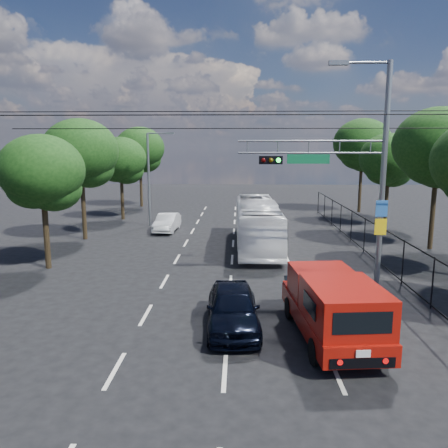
{
  "coord_description": "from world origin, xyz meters",
  "views": [
    {
      "loc": [
        0.36,
        -10.9,
        6.01
      ],
      "look_at": [
        -0.27,
        7.2,
        2.8
      ],
      "focal_mm": 35.0,
      "sensor_mm": 36.0,
      "label": 1
    }
  ],
  "objects_px": {
    "navy_hatchback": "(233,308)",
    "white_bus": "(257,224)",
    "signal_mast": "(355,165)",
    "red_pickup": "(332,305)",
    "white_van": "(167,222)"
  },
  "relations": [
    {
      "from": "red_pickup",
      "to": "white_bus",
      "type": "xyz_separation_m",
      "value": [
        -1.83,
        12.9,
        0.31
      ]
    },
    {
      "from": "navy_hatchback",
      "to": "white_bus",
      "type": "bearing_deg",
      "value": 81.18
    },
    {
      "from": "red_pickup",
      "to": "white_van",
      "type": "bearing_deg",
      "value": 114.6
    },
    {
      "from": "signal_mast",
      "to": "white_van",
      "type": "relative_size",
      "value": 2.47
    },
    {
      "from": "signal_mast",
      "to": "red_pickup",
      "type": "bearing_deg",
      "value": -108.99
    },
    {
      "from": "red_pickup",
      "to": "navy_hatchback",
      "type": "height_order",
      "value": "red_pickup"
    },
    {
      "from": "signal_mast",
      "to": "white_van",
      "type": "bearing_deg",
      "value": 130.25
    },
    {
      "from": "signal_mast",
      "to": "red_pickup",
      "type": "distance_m",
      "value": 7.38
    },
    {
      "from": "navy_hatchback",
      "to": "white_bus",
      "type": "distance_m",
      "value": 12.25
    },
    {
      "from": "white_van",
      "to": "navy_hatchback",
      "type": "bearing_deg",
      "value": -70.35
    },
    {
      "from": "red_pickup",
      "to": "signal_mast",
      "type": "bearing_deg",
      "value": 71.01
    },
    {
      "from": "navy_hatchback",
      "to": "white_van",
      "type": "distance_m",
      "value": 17.71
    },
    {
      "from": "red_pickup",
      "to": "white_van",
      "type": "height_order",
      "value": "red_pickup"
    },
    {
      "from": "signal_mast",
      "to": "white_van",
      "type": "xyz_separation_m",
      "value": [
        -10.11,
        11.94,
        -4.61
      ]
    },
    {
      "from": "navy_hatchback",
      "to": "red_pickup",
      "type": "bearing_deg",
      "value": -16.06
    }
  ]
}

